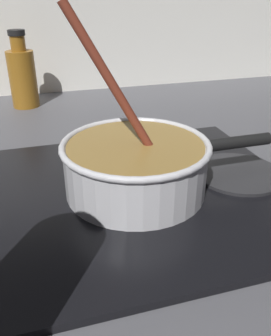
# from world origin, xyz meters

# --- Properties ---
(ground) EXTENTS (2.40, 1.60, 0.04)m
(ground) POSITION_xyz_m (0.00, 0.00, -0.02)
(ground) COLOR #4C4C51
(backsplash_wall) EXTENTS (2.40, 0.02, 0.55)m
(backsplash_wall) POSITION_xyz_m (0.00, 0.79, 0.28)
(backsplash_wall) COLOR silver
(backsplash_wall) RESTS_ON ground
(hob_plate) EXTENTS (0.56, 0.48, 0.01)m
(hob_plate) POSITION_xyz_m (-0.02, 0.06, 0.01)
(hob_plate) COLOR black
(hob_plate) RESTS_ON ground
(burner_ring) EXTENTS (0.16, 0.16, 0.01)m
(burner_ring) POSITION_xyz_m (-0.02, 0.06, 0.02)
(burner_ring) COLOR #592D0C
(burner_ring) RESTS_ON hob_plate
(spare_burner) EXTENTS (0.16, 0.16, 0.01)m
(spare_burner) POSITION_xyz_m (0.17, 0.06, 0.01)
(spare_burner) COLOR #262628
(spare_burner) RESTS_ON hob_plate
(cooking_pan) EXTENTS (0.37, 0.25, 0.30)m
(cooking_pan) POSITION_xyz_m (-0.02, 0.06, 0.06)
(cooking_pan) COLOR silver
(cooking_pan) RESTS_ON hob_plate
(oil_bottle) EXTENTS (0.08, 0.08, 0.22)m
(oil_bottle) POSITION_xyz_m (-0.19, 0.64, 0.09)
(oil_bottle) COLOR #8C5919
(oil_bottle) RESTS_ON ground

